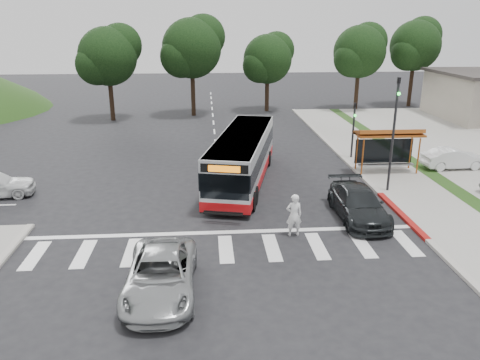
{
  "coord_description": "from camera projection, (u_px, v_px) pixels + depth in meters",
  "views": [
    {
      "loc": [
        -0.72,
        -23.12,
        9.24
      ],
      "look_at": [
        0.94,
        -0.48,
        1.6
      ],
      "focal_mm": 35.0,
      "sensor_mm": 36.0,
      "label": 1
    }
  ],
  "objects": [
    {
      "name": "tree_ne_b",
      "position": [
        416.0,
        45.0,
        52.67
      ],
      "size": [
        6.16,
        5.74,
        10.02
      ],
      "color": "black",
      "rests_on": "ground"
    },
    {
      "name": "tree_ne_a",
      "position": [
        360.0,
        51.0,
        50.46
      ],
      "size": [
        6.16,
        5.74,
        9.3
      ],
      "color": "black",
      "rests_on": "parking_lot"
    },
    {
      "name": "curb_east",
      "position": [
        345.0,
        160.0,
        33.01
      ],
      "size": [
        0.3,
        40.0,
        0.15
      ],
      "primitive_type": "cube",
      "color": "#9E9991",
      "rests_on": "ground"
    },
    {
      "name": "tree_north_b",
      "position": [
        268.0,
        58.0,
        49.99
      ],
      "size": [
        5.72,
        5.33,
        8.43
      ],
      "color": "black",
      "rests_on": "ground"
    },
    {
      "name": "tree_north_c",
      "position": [
        109.0,
        55.0,
        44.9
      ],
      "size": [
        6.16,
        5.74,
        9.3
      ],
      "color": "black",
      "rests_on": "ground"
    },
    {
      "name": "traffic_signal_ne_tall",
      "position": [
        394.0,
        126.0,
        25.69
      ],
      "size": [
        0.18,
        0.37,
        6.5
      ],
      "color": "black",
      "rests_on": "ground"
    },
    {
      "name": "parked_car_1",
      "position": [
        454.0,
        158.0,
        30.77
      ],
      "size": [
        4.13,
        1.58,
        1.34
      ],
      "primitive_type": "imported",
      "rotation": [
        0.0,
        0.0,
        1.61
      ],
      "color": "silver",
      "rests_on": "parking_lot"
    },
    {
      "name": "traffic_signal_ne_short",
      "position": [
        354.0,
        125.0,
        32.75
      ],
      "size": [
        0.18,
        0.37,
        4.0
      ],
      "color": "black",
      "rests_on": "ground"
    },
    {
      "name": "crosswalk_ladder",
      "position": [
        226.0,
        249.0,
        20.12
      ],
      "size": [
        18.0,
        2.6,
        0.01
      ],
      "primitive_type": "cube",
      "color": "silver",
      "rests_on": "ground"
    },
    {
      "name": "sidewalk_east",
      "position": [
        372.0,
        159.0,
        33.16
      ],
      "size": [
        4.0,
        40.0,
        0.12
      ],
      "primitive_type": "cube",
      "color": "gray",
      "rests_on": "ground"
    },
    {
      "name": "ground",
      "position": [
        222.0,
        206.0,
        24.85
      ],
      "size": [
        140.0,
        140.0,
        0.0
      ],
      "primitive_type": "plane",
      "color": "black",
      "rests_on": "ground"
    },
    {
      "name": "tree_north_a",
      "position": [
        192.0,
        47.0,
        47.15
      ],
      "size": [
        6.6,
        6.15,
        10.17
      ],
      "color": "black",
      "rests_on": "ground"
    },
    {
      "name": "transit_bus",
      "position": [
        243.0,
        158.0,
        28.09
      ],
      "size": [
        5.12,
        11.94,
        3.02
      ],
      "primitive_type": null,
      "rotation": [
        0.0,
        0.0,
        -0.23
      ],
      "color": "silver",
      "rests_on": "ground"
    },
    {
      "name": "silver_suv_south",
      "position": [
        161.0,
        275.0,
        16.62
      ],
      "size": [
        2.48,
        5.31,
        1.47
      ],
      "primitive_type": "imported",
      "rotation": [
        0.0,
        0.0,
        -0.01
      ],
      "color": "#96999B",
      "rests_on": "ground"
    },
    {
      "name": "pedestrian",
      "position": [
        294.0,
        215.0,
        21.11
      ],
      "size": [
        0.76,
        0.53,
        2.01
      ],
      "primitive_type": "imported",
      "rotation": [
        0.0,
        0.0,
        3.21
      ],
      "color": "white",
      "rests_on": "ground"
    },
    {
      "name": "dark_sedan",
      "position": [
        358.0,
        204.0,
        23.07
      ],
      "size": [
        2.16,
        5.27,
        1.53
      ],
      "primitive_type": "imported",
      "rotation": [
        0.0,
        0.0,
        -0.0
      ],
      "color": "black",
      "rests_on": "ground"
    },
    {
      "name": "curb_east_red",
      "position": [
        401.0,
        214.0,
        23.56
      ],
      "size": [
        0.32,
        6.0,
        0.15
      ],
      "primitive_type": "cube",
      "color": "maroon",
      "rests_on": "ground"
    },
    {
      "name": "bus_shelter",
      "position": [
        388.0,
        137.0,
        29.67
      ],
      "size": [
        4.2,
        1.6,
        2.86
      ],
      "color": "#9E4C1A",
      "rests_on": "sidewalk_east"
    }
  ]
}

